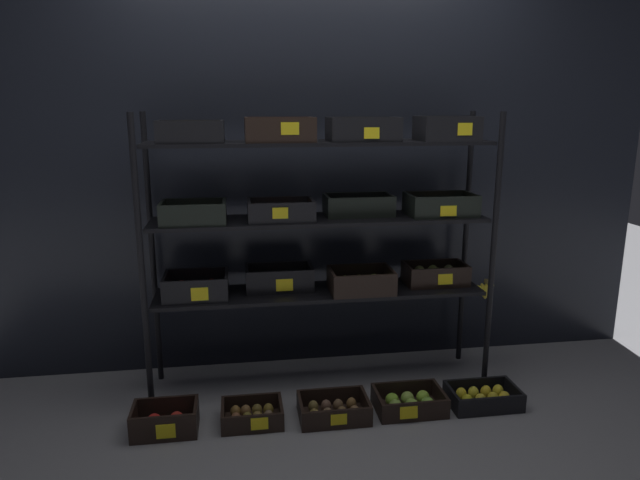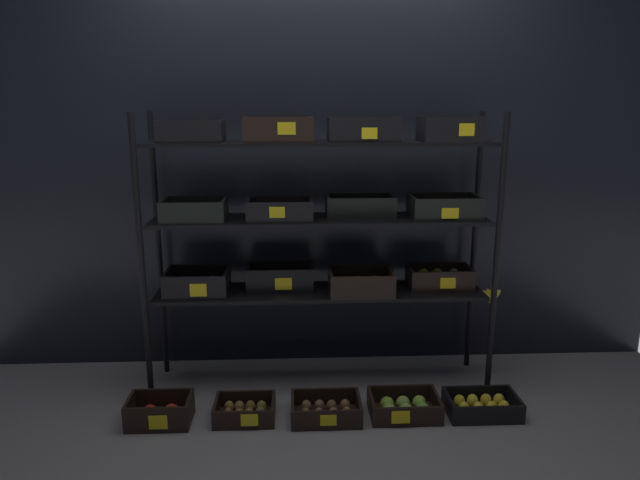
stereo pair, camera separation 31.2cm
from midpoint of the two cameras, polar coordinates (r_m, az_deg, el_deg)
name	(u,v)px [view 1 (the left image)]	position (r m, az deg, el deg)	size (l,w,h in m)	color
ground_plane	(320,382)	(3.43, -2.69, -14.25)	(10.00, 10.00, 0.00)	gray
storefront_wall	(310,180)	(3.46, -3.57, 6.02)	(4.27, 0.12, 2.30)	black
display_rack	(323,218)	(3.09, -2.61, 2.18)	(1.99, 0.41, 1.56)	black
crate_ground_apple_red	(165,422)	(3.09, -18.36, -17.15)	(0.32, 0.21, 0.14)	black
crate_ground_kiwi	(252,415)	(3.07, -9.93, -17.14)	(0.31, 0.24, 0.10)	black
crate_ground_center_kiwi	(334,410)	(3.07, -1.66, -16.91)	(0.36, 0.25, 0.11)	black
crate_ground_apple_green	(409,402)	(3.15, 6.14, -16.11)	(0.36, 0.26, 0.11)	black
crate_ground_lemon	(483,397)	(3.26, 13.48, -15.31)	(0.38, 0.24, 0.10)	black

